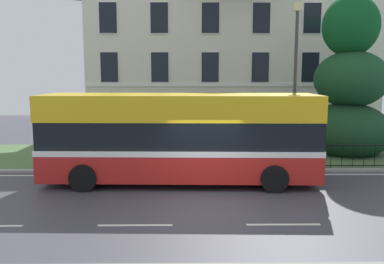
# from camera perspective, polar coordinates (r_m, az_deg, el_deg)

# --- Properties ---
(ground_plane) EXTENTS (60.00, 56.00, 0.18)m
(ground_plane) POSITION_cam_1_polar(r_m,az_deg,el_deg) (13.90, 1.78, -8.65)
(ground_plane) COLOR #41404B
(georgian_townhouse) EXTENTS (17.96, 9.20, 11.50)m
(georgian_townhouse) POSITION_cam_1_polar(r_m,az_deg,el_deg) (28.38, 5.10, 11.93)
(georgian_townhouse) COLOR silver
(georgian_townhouse) RESTS_ON ground_plane
(iron_verge_railing) EXTENTS (13.04, 0.04, 0.97)m
(iron_verge_railing) POSITION_cam_1_polar(r_m,az_deg,el_deg) (17.07, 8.84, -3.39)
(iron_verge_railing) COLOR black
(iron_verge_railing) RESTS_ON ground_plane
(evergreen_tree) EXTENTS (4.23, 4.23, 8.11)m
(evergreen_tree) POSITION_cam_1_polar(r_m,az_deg,el_deg) (21.44, 21.44, 5.16)
(evergreen_tree) COLOR #423328
(evergreen_tree) RESTS_ON ground_plane
(single_decker_bus) EXTENTS (10.10, 2.97, 3.30)m
(single_decker_bus) POSITION_cam_1_polar(r_m,az_deg,el_deg) (14.79, -1.69, -0.69)
(single_decker_bus) COLOR red
(single_decker_bus) RESTS_ON ground_plane
(street_lamp_post) EXTENTS (0.36, 0.24, 6.95)m
(street_lamp_post) POSITION_cam_1_polar(r_m,az_deg,el_deg) (18.28, 14.49, 8.15)
(street_lamp_post) COLOR #333338
(street_lamp_post) RESTS_ON ground_plane
(litter_bin) EXTENTS (0.50, 0.50, 1.09)m
(litter_bin) POSITION_cam_1_polar(r_m,az_deg,el_deg) (17.43, 0.03, -2.89)
(litter_bin) COLOR #23472D
(litter_bin) RESTS_ON ground_plane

